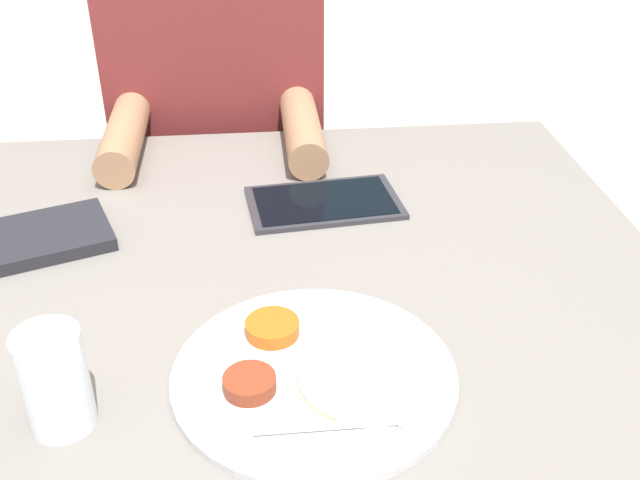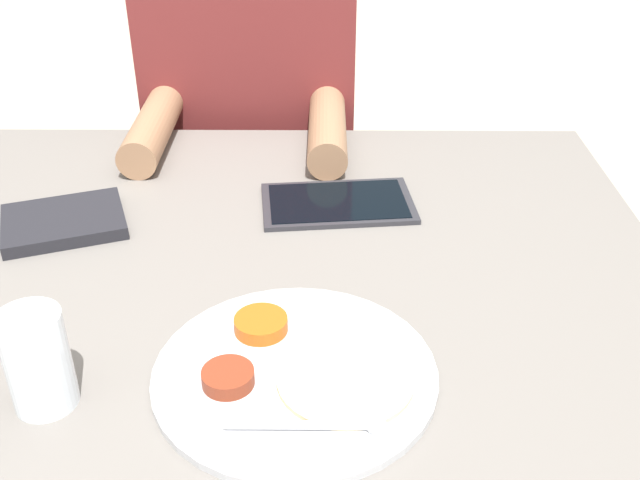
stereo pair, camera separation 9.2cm
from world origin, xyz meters
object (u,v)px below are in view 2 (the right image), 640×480
at_px(thali_tray, 296,372).
at_px(tablet_device, 338,203).
at_px(red_notebook, 64,222).
at_px(drinking_glass, 37,361).
at_px(person_diner, 255,168).

distance_m(thali_tray, tablet_device, 0.41).
xyz_separation_m(thali_tray, red_notebook, (-0.37, 0.34, 0.00)).
relative_size(thali_tray, red_notebook, 1.51).
bearing_deg(drinking_glass, tablet_device, 54.12).
xyz_separation_m(person_diner, drinking_glass, (-0.15, -0.91, 0.22)).
bearing_deg(drinking_glass, red_notebook, 104.04).
relative_size(thali_tray, tablet_device, 1.28).
height_order(red_notebook, tablet_device, red_notebook).
height_order(tablet_device, drinking_glass, drinking_glass).
distance_m(person_diner, drinking_glass, 0.94).
distance_m(thali_tray, red_notebook, 0.50).
relative_size(person_diner, drinking_glass, 9.95).
bearing_deg(red_notebook, tablet_device, 9.73).
bearing_deg(tablet_device, thali_tray, -97.41).
bearing_deg(tablet_device, red_notebook, -170.27).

